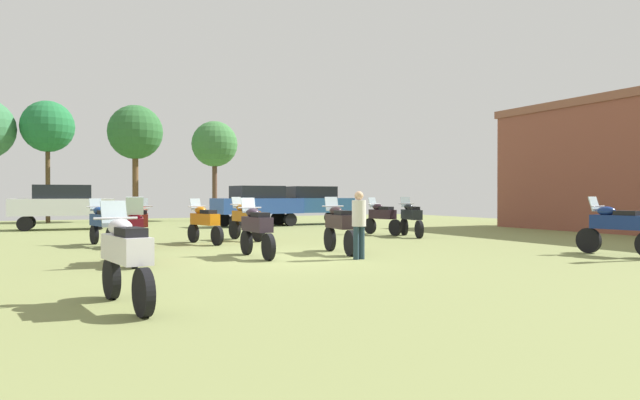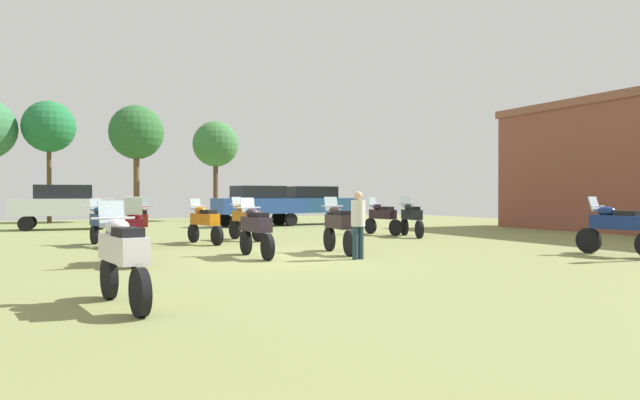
{
  "view_description": "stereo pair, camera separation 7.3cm",
  "coord_description": "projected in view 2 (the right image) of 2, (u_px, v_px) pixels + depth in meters",
  "views": [
    {
      "loc": [
        -5.52,
        -13.09,
        1.57
      ],
      "look_at": [
        3.24,
        4.34,
        1.4
      ],
      "focal_mm": 32.32,
      "sensor_mm": 36.0,
      "label": 1
    },
    {
      "loc": [
        -5.46,
        -13.12,
        1.57
      ],
      "look_at": [
        3.24,
        4.34,
        1.4
      ],
      "focal_mm": 32.32,
      "sensor_mm": 36.0,
      "label": 2
    }
  ],
  "objects": [
    {
      "name": "motorcycle_1",
      "position": [
        382.0,
        216.0,
        22.45
      ],
      "size": [
        0.66,
        2.07,
        1.46
      ],
      "rotation": [
        0.0,
        0.0,
        0.16
      ],
      "color": "black",
      "rests_on": "ground"
    },
    {
      "name": "motorcycle_5",
      "position": [
        617.0,
        227.0,
        14.68
      ],
      "size": [
        0.65,
        2.23,
        1.51
      ],
      "rotation": [
        0.0,
        0.0,
        0.14
      ],
      "color": "black",
      "rests_on": "ground"
    },
    {
      "name": "motorcycle_10",
      "position": [
        134.0,
        231.0,
        12.92
      ],
      "size": [
        0.68,
        2.28,
        1.51
      ],
      "rotation": [
        0.0,
        0.0,
        2.98
      ],
      "color": "black",
      "rests_on": "ground"
    },
    {
      "name": "motorcycle_4",
      "position": [
        246.0,
        219.0,
        19.69
      ],
      "size": [
        0.73,
        2.15,
        1.48
      ],
      "rotation": [
        0.0,
        0.0,
        0.21
      ],
      "color": "black",
      "rests_on": "ground"
    },
    {
      "name": "car_2",
      "position": [
        258.0,
        203.0,
        28.44
      ],
      "size": [
        4.45,
        2.19,
        2.0
      ],
      "rotation": [
        0.0,
        0.0,
        1.66
      ],
      "color": "black",
      "rests_on": "ground"
    },
    {
      "name": "motorcycle_6",
      "position": [
        123.0,
        255.0,
        7.94
      ],
      "size": [
        0.64,
        2.17,
        1.46
      ],
      "rotation": [
        0.0,
        0.0,
        0.13
      ],
      "color": "black",
      "rests_on": "ground"
    },
    {
      "name": "motorcycle_13",
      "position": [
        411.0,
        217.0,
        21.41
      ],
      "size": [
        0.82,
        2.22,
        1.48
      ],
      "rotation": [
        0.0,
        0.0,
        -0.28
      ],
      "color": "black",
      "rests_on": "ground"
    },
    {
      "name": "motorcycle_12",
      "position": [
        142.0,
        223.0,
        17.1
      ],
      "size": [
        0.7,
        2.22,
        1.46
      ],
      "rotation": [
        0.0,
        0.0,
        -0.18
      ],
      "color": "black",
      "rests_on": "ground"
    },
    {
      "name": "motorcycle_9",
      "position": [
        339.0,
        226.0,
        15.26
      ],
      "size": [
        0.62,
        2.13,
        1.5
      ],
      "rotation": [
        0.0,
        0.0,
        -0.12
      ],
      "color": "black",
      "rests_on": "ground"
    },
    {
      "name": "car_5",
      "position": [
        312.0,
        202.0,
        30.3
      ],
      "size": [
        4.37,
        1.97,
        2.0
      ],
      "rotation": [
        0.0,
        0.0,
        1.53
      ],
      "color": "black",
      "rests_on": "ground"
    },
    {
      "name": "motorcycle_11",
      "position": [
        256.0,
        228.0,
        14.28
      ],
      "size": [
        0.62,
        2.16,
        1.48
      ],
      "rotation": [
        0.0,
        0.0,
        0.01
      ],
      "color": "black",
      "rests_on": "ground"
    },
    {
      "name": "ground_plane",
      "position": [
        281.0,
        258.0,
        14.19
      ],
      "size": [
        44.0,
        52.0,
        0.02
      ],
      "color": "olive"
    },
    {
      "name": "car_3",
      "position": [
        64.0,
        204.0,
        25.78
      ],
      "size": [
        4.43,
        2.14,
        2.0
      ],
      "rotation": [
        0.0,
        0.0,
        1.49
      ],
      "color": "black",
      "rests_on": "ground"
    },
    {
      "name": "motorcycle_8",
      "position": [
        102.0,
        223.0,
        17.51
      ],
      "size": [
        0.72,
        2.21,
        1.44
      ],
      "rotation": [
        0.0,
        0.0,
        0.19
      ],
      "color": "black",
      "rests_on": "ground"
    },
    {
      "name": "person_2",
      "position": [
        358.0,
        220.0,
        13.82
      ],
      "size": [
        0.38,
        0.38,
        1.64
      ],
      "rotation": [
        0.0,
        0.0,
        3.28
      ],
      "color": "#213744",
      "rests_on": "ground"
    },
    {
      "name": "tree_3",
      "position": [
        49.0,
        127.0,
        32.04
      ],
      "size": [
        2.85,
        2.85,
        6.8
      ],
      "color": "#503C24",
      "rests_on": "ground"
    },
    {
      "name": "motorcycle_2",
      "position": [
        204.0,
        222.0,
        18.26
      ],
      "size": [
        0.75,
        2.09,
        1.44
      ],
      "rotation": [
        0.0,
        0.0,
        0.24
      ],
      "color": "black",
      "rests_on": "ground"
    },
    {
      "name": "tree_5",
      "position": [
        136.0,
        133.0,
        33.75
      ],
      "size": [
        3.16,
        3.16,
        6.82
      ],
      "color": "brown",
      "rests_on": "ground"
    },
    {
      "name": "tree_6",
      "position": [
        216.0,
        145.0,
        35.16
      ],
      "size": [
        2.78,
        2.78,
        6.07
      ],
      "color": "brown",
      "rests_on": "ground"
    }
  ]
}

